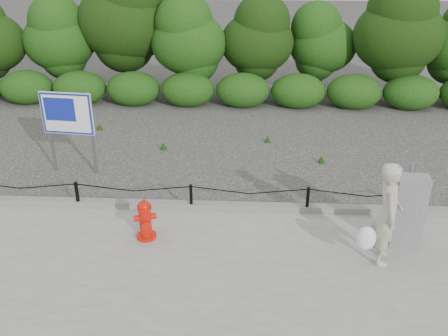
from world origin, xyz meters
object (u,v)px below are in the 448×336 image
fire_hydrant (145,220)px  pedestrian (386,215)px  utility_cabinet (408,211)px  advertising_sign (67,117)px

fire_hydrant → pedestrian: 4.46m
fire_hydrant → utility_cabinet: bearing=-18.7°
fire_hydrant → utility_cabinet: (4.97, 0.00, 0.33)m
fire_hydrant → advertising_sign: size_ratio=0.40×
fire_hydrant → pedestrian: size_ratio=0.43×
pedestrian → advertising_sign: (-6.87, 3.56, 0.47)m
fire_hydrant → pedestrian: pedestrian is taller
fire_hydrant → pedestrian: bearing=-25.4°
pedestrian → utility_cabinet: size_ratio=1.20×
pedestrian → utility_cabinet: (0.57, 0.52, -0.21)m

